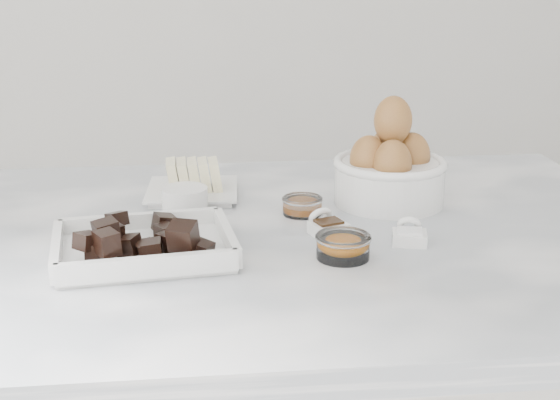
# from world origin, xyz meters

# --- Properties ---
(marble_slab) EXTENTS (1.20, 0.80, 0.04)m
(marble_slab) POSITION_xyz_m (0.00, 0.00, 0.92)
(marble_slab) COLOR silver
(marble_slab) RESTS_ON cabinet
(chocolate_dish) EXTENTS (0.26, 0.21, 0.06)m
(chocolate_dish) POSITION_xyz_m (-0.18, -0.08, 0.97)
(chocolate_dish) COLOR white
(chocolate_dish) RESTS_ON marble_slab
(butter_plate) EXTENTS (0.16, 0.16, 0.06)m
(butter_plate) POSITION_xyz_m (-0.12, 0.19, 0.96)
(butter_plate) COLOR white
(butter_plate) RESTS_ON marble_slab
(sugar_ramekin) EXTENTS (0.07, 0.07, 0.04)m
(sugar_ramekin) POSITION_xyz_m (-0.12, 0.10, 0.96)
(sugar_ramekin) COLOR white
(sugar_ramekin) RESTS_ON marble_slab
(egg_bowl) EXTENTS (0.19, 0.19, 0.18)m
(egg_bowl) POSITION_xyz_m (0.21, 0.12, 1.00)
(egg_bowl) COLOR white
(egg_bowl) RESTS_ON marble_slab
(honey_bowl) EXTENTS (0.07, 0.07, 0.03)m
(honey_bowl) POSITION_xyz_m (0.06, 0.08, 0.95)
(honey_bowl) COLOR white
(honey_bowl) RESTS_ON marble_slab
(zest_bowl) EXTENTS (0.08, 0.08, 0.03)m
(zest_bowl) POSITION_xyz_m (0.09, -0.11, 0.96)
(zest_bowl) COLOR white
(zest_bowl) RESTS_ON marble_slab
(vanilla_spoon) EXTENTS (0.06, 0.07, 0.04)m
(vanilla_spoon) POSITION_xyz_m (0.08, -0.01, 0.95)
(vanilla_spoon) COLOR white
(vanilla_spoon) RESTS_ON marble_slab
(salt_spoon) EXTENTS (0.06, 0.07, 0.04)m
(salt_spoon) POSITION_xyz_m (0.20, -0.06, 0.95)
(salt_spoon) COLOR white
(salt_spoon) RESTS_ON marble_slab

